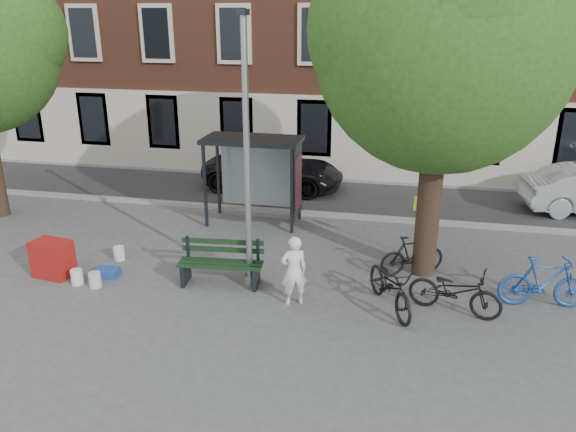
{
  "coord_description": "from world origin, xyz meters",
  "views": [
    {
      "loc": [
        3.37,
        -11.46,
        6.04
      ],
      "look_at": [
        0.7,
        1.02,
        1.4
      ],
      "focal_mm": 35.0,
      "sensor_mm": 36.0,
      "label": 1
    }
  ],
  "objects_px": {
    "bus_shelter": "(267,161)",
    "car_dark": "(274,170)",
    "bike_a": "(455,291)",
    "bench": "(221,265)",
    "lamppost": "(247,170)",
    "painter": "(294,271)",
    "red_stand": "(53,259)",
    "bike_b": "(544,282)",
    "bike_c": "(391,286)",
    "bike_d": "(412,255)",
    "notice_sign": "(419,216)"
  },
  "relations": [
    {
      "from": "bus_shelter",
      "to": "car_dark",
      "type": "height_order",
      "value": "bus_shelter"
    },
    {
      "from": "painter",
      "to": "bike_d",
      "type": "relative_size",
      "value": 0.96
    },
    {
      "from": "car_dark",
      "to": "red_stand",
      "type": "relative_size",
      "value": 5.55
    },
    {
      "from": "bike_c",
      "to": "bike_d",
      "type": "bearing_deg",
      "value": 50.33
    },
    {
      "from": "bench",
      "to": "bike_b",
      "type": "distance_m",
      "value": 7.18
    },
    {
      "from": "lamppost",
      "to": "bike_c",
      "type": "relative_size",
      "value": 2.93
    },
    {
      "from": "car_dark",
      "to": "red_stand",
      "type": "xyz_separation_m",
      "value": [
        -3.55,
        -8.11,
        -0.24
      ]
    },
    {
      "from": "lamppost",
      "to": "painter",
      "type": "distance_m",
      "value": 2.43
    },
    {
      "from": "bike_c",
      "to": "notice_sign",
      "type": "bearing_deg",
      "value": 52.8
    },
    {
      "from": "bike_b",
      "to": "notice_sign",
      "type": "xyz_separation_m",
      "value": [
        -2.68,
        2.02,
        0.6
      ]
    },
    {
      "from": "bike_c",
      "to": "bus_shelter",
      "type": "bearing_deg",
      "value": 103.94
    },
    {
      "from": "car_dark",
      "to": "bike_b",
      "type": "bearing_deg",
      "value": -132.13
    },
    {
      "from": "painter",
      "to": "lamppost",
      "type": "bearing_deg",
      "value": -56.52
    },
    {
      "from": "lamppost",
      "to": "bike_b",
      "type": "distance_m",
      "value": 6.87
    },
    {
      "from": "bike_c",
      "to": "bike_b",
      "type": "bearing_deg",
      "value": -12.3
    },
    {
      "from": "painter",
      "to": "bus_shelter",
      "type": "bearing_deg",
      "value": -95.06
    },
    {
      "from": "bike_a",
      "to": "red_stand",
      "type": "height_order",
      "value": "bike_a"
    },
    {
      "from": "car_dark",
      "to": "red_stand",
      "type": "bearing_deg",
      "value": 157.4
    },
    {
      "from": "bench",
      "to": "bike_c",
      "type": "height_order",
      "value": "bike_c"
    },
    {
      "from": "bus_shelter",
      "to": "bike_a",
      "type": "relative_size",
      "value": 1.45
    },
    {
      "from": "bike_d",
      "to": "car_dark",
      "type": "distance_m",
      "value": 7.91
    },
    {
      "from": "painter",
      "to": "bike_b",
      "type": "relative_size",
      "value": 0.83
    },
    {
      "from": "lamppost",
      "to": "bike_d",
      "type": "distance_m",
      "value": 4.57
    },
    {
      "from": "car_dark",
      "to": "painter",
      "type": "bearing_deg",
      "value": -162.61
    },
    {
      "from": "lamppost",
      "to": "bus_shelter",
      "type": "xyz_separation_m",
      "value": [
        -0.61,
        4.11,
        -0.87
      ]
    },
    {
      "from": "bench",
      "to": "bike_c",
      "type": "xyz_separation_m",
      "value": [
        3.94,
        -0.4,
        0.08
      ]
    },
    {
      "from": "red_stand",
      "to": "lamppost",
      "type": "bearing_deg",
      "value": 6.8
    },
    {
      "from": "painter",
      "to": "red_stand",
      "type": "xyz_separation_m",
      "value": [
        -5.98,
        0.15,
        -0.35
      ]
    },
    {
      "from": "lamppost",
      "to": "bench",
      "type": "bearing_deg",
      "value": -171.21
    },
    {
      "from": "bus_shelter",
      "to": "car_dark",
      "type": "xyz_separation_m",
      "value": [
        -0.61,
        3.44,
        -1.22
      ]
    },
    {
      "from": "bike_b",
      "to": "car_dark",
      "type": "height_order",
      "value": "car_dark"
    },
    {
      "from": "bike_c",
      "to": "bike_d",
      "type": "distance_m",
      "value": 1.92
    },
    {
      "from": "bench",
      "to": "lamppost",
      "type": "bearing_deg",
      "value": 3.23
    },
    {
      "from": "bus_shelter",
      "to": "painter",
      "type": "relative_size",
      "value": 1.79
    },
    {
      "from": "bench",
      "to": "bike_d",
      "type": "distance_m",
      "value": 4.62
    },
    {
      "from": "bike_d",
      "to": "red_stand",
      "type": "height_order",
      "value": "bike_d"
    },
    {
      "from": "bike_a",
      "to": "bike_b",
      "type": "relative_size",
      "value": 1.02
    },
    {
      "from": "bus_shelter",
      "to": "car_dark",
      "type": "relative_size",
      "value": 0.57
    },
    {
      "from": "bike_c",
      "to": "notice_sign",
      "type": "distance_m",
      "value": 2.94
    },
    {
      "from": "bike_a",
      "to": "bike_d",
      "type": "distance_m",
      "value": 1.96
    },
    {
      "from": "bike_a",
      "to": "bike_c",
      "type": "relative_size",
      "value": 0.94
    },
    {
      "from": "bus_shelter",
      "to": "bike_d",
      "type": "bearing_deg",
      "value": -32.34
    },
    {
      "from": "painter",
      "to": "car_dark",
      "type": "distance_m",
      "value": 8.61
    },
    {
      "from": "bus_shelter",
      "to": "bike_a",
      "type": "xyz_separation_m",
      "value": [
        5.21,
        -4.49,
        -1.4
      ]
    },
    {
      "from": "lamppost",
      "to": "red_stand",
      "type": "bearing_deg",
      "value": -173.2
    },
    {
      "from": "painter",
      "to": "bike_b",
      "type": "xyz_separation_m",
      "value": [
        5.3,
        1.01,
        -0.22
      ]
    },
    {
      "from": "bus_shelter",
      "to": "bench",
      "type": "bearing_deg",
      "value": -90.81
    },
    {
      "from": "lamppost",
      "to": "painter",
      "type": "xyz_separation_m",
      "value": [
        1.2,
        -0.72,
        -1.99
      ]
    },
    {
      "from": "red_stand",
      "to": "bike_a",
      "type": "bearing_deg",
      "value": 1.13
    },
    {
      "from": "bike_b",
      "to": "notice_sign",
      "type": "relative_size",
      "value": 1.14
    }
  ]
}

